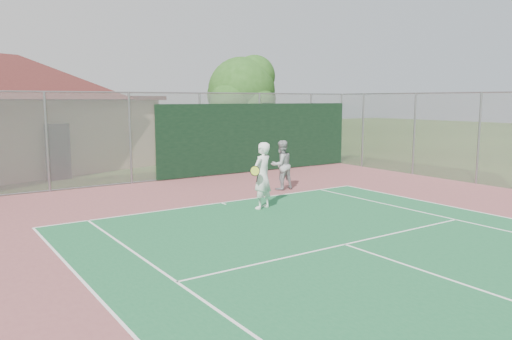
{
  "coord_description": "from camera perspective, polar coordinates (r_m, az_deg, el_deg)",
  "views": [
    {
      "loc": [
        -7.72,
        -1.41,
        3.24
      ],
      "look_at": [
        -0.5,
        9.2,
        1.41
      ],
      "focal_mm": 35.0,
      "sensor_mm": 36.0,
      "label": 1
    }
  ],
  "objects": [
    {
      "name": "back_fence",
      "position": [
        20.91,
        -6.12,
        3.73
      ],
      "size": [
        20.08,
        0.11,
        3.53
      ],
      "color": "gray",
      "rests_on": "ground"
    },
    {
      "name": "player_grey_back",
      "position": [
        17.88,
        2.92,
        0.51
      ],
      "size": [
        0.87,
        0.68,
        1.77
      ],
      "rotation": [
        0.0,
        0.0,
        3.13
      ],
      "color": "#9B9D9F",
      "rests_on": "ground"
    },
    {
      "name": "tree",
      "position": [
        24.43,
        -1.46,
        8.76
      ],
      "size": [
        3.85,
        3.64,
        5.37
      ],
      "color": "#3E2316",
      "rests_on": "ground"
    },
    {
      "name": "player_white_front",
      "position": [
        14.7,
        0.7,
        -0.71
      ],
      "size": [
        1.06,
        0.78,
        1.97
      ],
      "rotation": [
        0.0,
        0.0,
        3.49
      ],
      "color": "white",
      "rests_on": "ground"
    },
    {
      "name": "side_fence_right",
      "position": [
        22.58,
        17.63,
        3.93
      ],
      "size": [
        0.08,
        9.0,
        3.5
      ],
      "color": "gray",
      "rests_on": "ground"
    }
  ]
}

